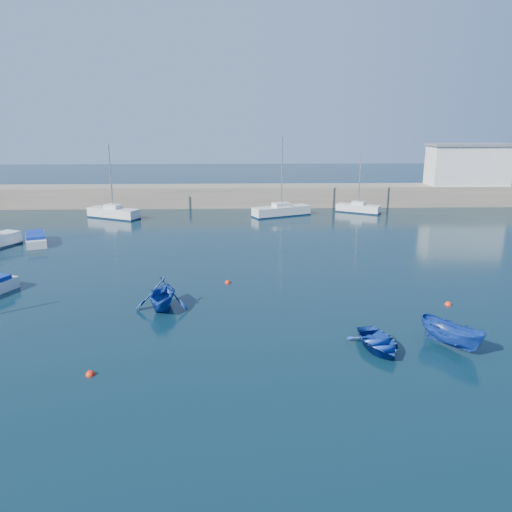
{
  "coord_description": "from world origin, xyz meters",
  "views": [
    {
      "loc": [
        0.34,
        -18.61,
        10.85
      ],
      "look_at": [
        1.43,
        15.16,
        1.6
      ],
      "focal_mm": 35.0,
      "sensor_mm": 36.0,
      "label": 1
    }
  ],
  "objects_px": {
    "sailboat_5": "(113,213)",
    "sailboat_6": "(281,211)",
    "harbor_office": "(468,166)",
    "dinghy_center": "(378,342)",
    "dinghy_left": "(162,294)",
    "dinghy_right": "(452,335)",
    "sailboat_7": "(358,208)",
    "motorboat_2": "(36,239)"
  },
  "relations": [
    {
      "from": "sailboat_5",
      "to": "sailboat_6",
      "type": "relative_size",
      "value": 0.93
    },
    {
      "from": "harbor_office",
      "to": "sailboat_6",
      "type": "height_order",
      "value": "sailboat_6"
    },
    {
      "from": "sailboat_5",
      "to": "dinghy_center",
      "type": "height_order",
      "value": "sailboat_5"
    },
    {
      "from": "dinghy_left",
      "to": "dinghy_right",
      "type": "bearing_deg",
      "value": -19.29
    },
    {
      "from": "sailboat_7",
      "to": "dinghy_left",
      "type": "xyz_separation_m",
      "value": [
        -18.91,
        -31.22,
        0.41
      ]
    },
    {
      "from": "sailboat_5",
      "to": "dinghy_left",
      "type": "xyz_separation_m",
      "value": [
        9.8,
        -28.67,
        0.32
      ]
    },
    {
      "from": "sailboat_6",
      "to": "dinghy_right",
      "type": "height_order",
      "value": "sailboat_6"
    },
    {
      "from": "sailboat_6",
      "to": "motorboat_2",
      "type": "height_order",
      "value": "sailboat_6"
    },
    {
      "from": "sailboat_5",
      "to": "dinghy_right",
      "type": "height_order",
      "value": "sailboat_5"
    },
    {
      "from": "harbor_office",
      "to": "motorboat_2",
      "type": "height_order",
      "value": "harbor_office"
    },
    {
      "from": "dinghy_center",
      "to": "motorboat_2",
      "type": "bearing_deg",
      "value": 130.04
    },
    {
      "from": "dinghy_left",
      "to": "harbor_office",
      "type": "bearing_deg",
      "value": 48.44
    },
    {
      "from": "dinghy_left",
      "to": "dinghy_right",
      "type": "height_order",
      "value": "dinghy_left"
    },
    {
      "from": "sailboat_5",
      "to": "motorboat_2",
      "type": "bearing_deg",
      "value": -171.72
    },
    {
      "from": "sailboat_5",
      "to": "motorboat_2",
      "type": "xyz_separation_m",
      "value": [
        -4.06,
        -12.07,
        -0.17
      ]
    },
    {
      "from": "sailboat_5",
      "to": "motorboat_2",
      "type": "height_order",
      "value": "sailboat_5"
    },
    {
      "from": "sailboat_6",
      "to": "dinghy_right",
      "type": "relative_size",
      "value": 2.58
    },
    {
      "from": "harbor_office",
      "to": "motorboat_2",
      "type": "xyz_separation_m",
      "value": [
        -48.17,
        -20.09,
        -4.65
      ]
    },
    {
      "from": "harbor_office",
      "to": "sailboat_6",
      "type": "distance_m",
      "value": 26.27
    },
    {
      "from": "dinghy_left",
      "to": "motorboat_2",
      "type": "bearing_deg",
      "value": 131.38
    },
    {
      "from": "sailboat_7",
      "to": "dinghy_center",
      "type": "distance_m",
      "value": 37.75
    },
    {
      "from": "harbor_office",
      "to": "dinghy_center",
      "type": "relative_size",
      "value": 2.93
    },
    {
      "from": "harbor_office",
      "to": "dinghy_left",
      "type": "height_order",
      "value": "harbor_office"
    },
    {
      "from": "dinghy_center",
      "to": "dinghy_left",
      "type": "distance_m",
      "value": 12.72
    },
    {
      "from": "sailboat_7",
      "to": "dinghy_center",
      "type": "relative_size",
      "value": 2.03
    },
    {
      "from": "sailboat_5",
      "to": "dinghy_left",
      "type": "relative_size",
      "value": 2.31
    },
    {
      "from": "sailboat_6",
      "to": "sailboat_5",
      "type": "bearing_deg",
      "value": 68.14
    },
    {
      "from": "sailboat_6",
      "to": "motorboat_2",
      "type": "xyz_separation_m",
      "value": [
        -23.33,
        -12.84,
        -0.15
      ]
    },
    {
      "from": "harbor_office",
      "to": "dinghy_left",
      "type": "distance_m",
      "value": 50.4
    },
    {
      "from": "dinghy_center",
      "to": "dinghy_left",
      "type": "bearing_deg",
      "value": 144.68
    },
    {
      "from": "sailboat_5",
      "to": "dinghy_center",
      "type": "xyz_separation_m",
      "value": [
        21.13,
        -34.43,
        -0.27
      ]
    },
    {
      "from": "harbor_office",
      "to": "sailboat_7",
      "type": "xyz_separation_m",
      "value": [
        -15.39,
        -5.47,
        -4.56
      ]
    },
    {
      "from": "harbor_office",
      "to": "motorboat_2",
      "type": "relative_size",
      "value": 2.01
    },
    {
      "from": "sailboat_5",
      "to": "dinghy_right",
      "type": "distance_m",
      "value": 42.36
    },
    {
      "from": "harbor_office",
      "to": "sailboat_5",
      "type": "xyz_separation_m",
      "value": [
        -44.1,
        -8.02,
        -4.47
      ]
    },
    {
      "from": "dinghy_right",
      "to": "dinghy_left",
      "type": "bearing_deg",
      "value": 126.15
    },
    {
      "from": "sailboat_6",
      "to": "harbor_office",
      "type": "bearing_deg",
      "value": -97.84
    },
    {
      "from": "sailboat_7",
      "to": "sailboat_5",
      "type": "bearing_deg",
      "value": 125.96
    },
    {
      "from": "motorboat_2",
      "to": "harbor_office",
      "type": "bearing_deg",
      "value": 0.29
    },
    {
      "from": "harbor_office",
      "to": "sailboat_6",
      "type": "relative_size",
      "value": 1.12
    },
    {
      "from": "harbor_office",
      "to": "dinghy_center",
      "type": "bearing_deg",
      "value": -118.42
    },
    {
      "from": "sailboat_6",
      "to": "dinghy_center",
      "type": "distance_m",
      "value": 35.25
    }
  ]
}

